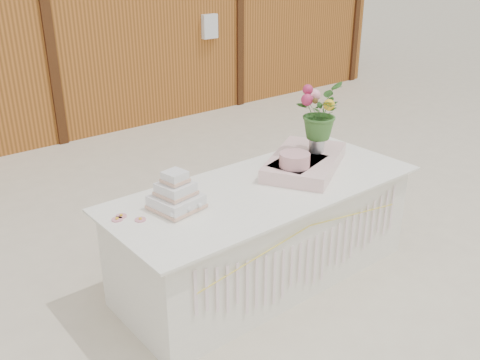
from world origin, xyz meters
name	(u,v)px	position (x,y,z in m)	size (l,w,h in m)	color
ground	(264,275)	(0.00, 0.00, 0.00)	(80.00, 80.00, 0.00)	beige
cake_table	(265,233)	(0.00, 0.00, 0.39)	(2.40, 1.00, 0.77)	white
wedding_cake	(176,196)	(-0.71, 0.11, 0.86)	(0.34, 0.34, 0.27)	silver
pink_cake_stand	(294,165)	(0.25, -0.04, 0.89)	(0.29, 0.29, 0.21)	white
satin_runner	(305,162)	(0.48, 0.07, 0.82)	(0.85, 0.49, 0.11)	#F5C5C6
flower_vase	(317,142)	(0.60, 0.08, 0.96)	(0.12, 0.12, 0.17)	#B2B2B6
bouquet	(319,105)	(0.60, 0.08, 1.26)	(0.39, 0.33, 0.43)	#396D2B
loose_flowers	(131,222)	(-1.04, 0.12, 0.78)	(0.14, 0.35, 0.02)	#D07F8E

